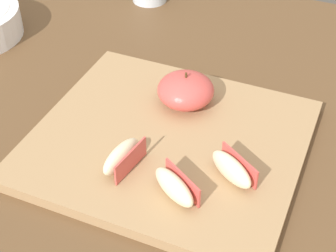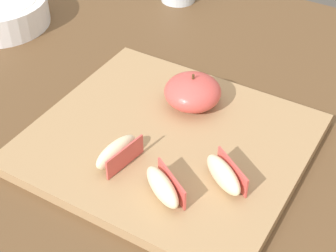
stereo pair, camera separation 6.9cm
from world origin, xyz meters
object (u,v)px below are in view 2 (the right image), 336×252
cutting_board (168,142)px  apple_half_skin_up (193,92)px  apple_wedge_back (118,153)px  apple_wedge_front (224,174)px  apple_wedge_near_knife (163,187)px

cutting_board → apple_half_skin_up: bearing=94.7°
cutting_board → apple_wedge_back: bearing=-112.7°
apple_wedge_back → apple_wedge_front: 0.14m
apple_half_skin_up → apple_wedge_front: bearing=-47.8°
apple_wedge_near_knife → apple_wedge_front: 0.08m
apple_half_skin_up → apple_wedge_back: size_ratio=1.13×
cutting_board → apple_wedge_front: apple_wedge_front is taller
apple_half_skin_up → apple_wedge_back: bearing=-98.7°
apple_wedge_near_knife → apple_wedge_back: (-0.08, 0.02, 0.00)m
cutting_board → apple_half_skin_up: 0.09m
cutting_board → apple_wedge_near_knife: (0.05, -0.09, 0.02)m
apple_half_skin_up → apple_wedge_front: size_ratio=1.16×
apple_half_skin_up → apple_wedge_back: (-0.02, -0.15, -0.01)m
apple_half_skin_up → apple_wedge_front: apple_half_skin_up is taller
apple_wedge_back → apple_wedge_near_knife: bearing=-15.1°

